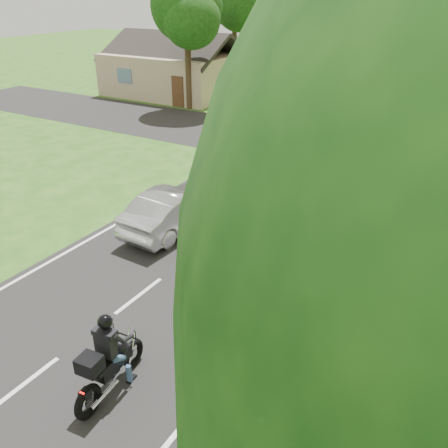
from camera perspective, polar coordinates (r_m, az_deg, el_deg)
The scene contains 14 objects.
ground at distance 14.02m, azimuth -10.19°, elevation -8.51°, with size 140.00×140.00×0.00m, color #224B15.
road at distance 21.55m, azimuth 7.16°, elevation 4.77°, with size 8.00×100.00×0.01m, color black.
cross_road at distance 26.86m, azimuth 12.52°, elevation 8.80°, with size 60.00×7.00×0.01m, color black.
motorcycle_rider at distance 10.83m, azimuth -13.82°, elevation -15.93°, with size 0.70×2.33×2.01m.
dark_suv at distance 19.56m, azimuth 11.08°, elevation 4.09°, with size 2.04×4.41×1.23m, color black.
silver_sedan at distance 17.22m, azimuth -5.74°, elevation 1.86°, with size 1.64×4.69×1.55m, color #ABACB0.
silver_suv at distance 24.24m, azimuth 6.50°, elevation 9.25°, with size 1.81×4.50×1.53m, color #ACAFB4.
traffic_signal at distance 23.18m, azimuth 19.88°, elevation 15.66°, with size 6.38×0.44×6.00m.
signal_pole_far at distance 29.89m, azimuth 4.65°, elevation 17.04°, with size 0.20×0.20×6.00m, color black.
utility_pole_near at distance 7.23m, azimuth 14.78°, elevation 2.09°, with size 1.60×0.28×10.00m.
sign_white at distance 13.44m, azimuth 13.39°, elevation -2.47°, with size 0.55×0.07×2.12m.
sign_green at distance 20.63m, azimuth 21.13°, elevation 6.86°, with size 0.55×0.07×2.12m.
tree_left_near at distance 34.37m, azimuth -4.35°, elevation 24.24°, with size 5.12×4.96×9.22m.
house at distance 40.73m, azimuth -5.74°, elevation 17.83°, with size 10.20×8.00×4.84m.
Camera 1 is at (7.88, -8.40, 7.99)m, focal length 38.00 mm.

